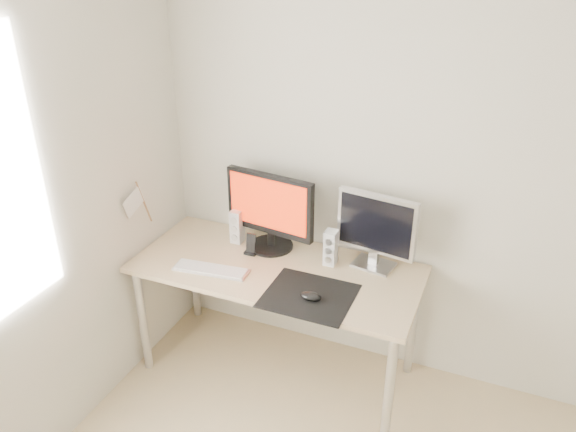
% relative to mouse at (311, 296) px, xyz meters
% --- Properties ---
extents(wall_back, '(3.50, 0.00, 3.50)m').
position_rel_mouse_xyz_m(wall_back, '(0.64, 0.59, 0.50)').
color(wall_back, silver).
rests_on(wall_back, ground).
extents(mousepad, '(0.45, 0.40, 0.00)m').
position_rel_mouse_xyz_m(mousepad, '(-0.02, 0.03, -0.02)').
color(mousepad, black).
rests_on(mousepad, desk).
extents(mouse, '(0.11, 0.07, 0.04)m').
position_rel_mouse_xyz_m(mouse, '(0.00, 0.00, 0.00)').
color(mouse, black).
rests_on(mouse, mousepad).
extents(desk, '(1.60, 0.70, 0.73)m').
position_rel_mouse_xyz_m(desk, '(-0.29, 0.22, -0.10)').
color(desk, '#D1B587').
rests_on(desk, ground).
extents(main_monitor, '(0.55, 0.29, 0.47)m').
position_rel_mouse_xyz_m(main_monitor, '(-0.41, 0.41, 0.23)').
color(main_monitor, black).
rests_on(main_monitor, desk).
extents(second_monitor, '(0.45, 0.19, 0.43)m').
position_rel_mouse_xyz_m(second_monitor, '(0.21, 0.44, 0.22)').
color(second_monitor, '#B2B2B4').
rests_on(second_monitor, desk).
extents(speaker_left, '(0.07, 0.08, 0.21)m').
position_rel_mouse_xyz_m(speaker_left, '(-0.62, 0.40, 0.08)').
color(speaker_left, white).
rests_on(speaker_left, desk).
extents(speaker_right, '(0.07, 0.08, 0.21)m').
position_rel_mouse_xyz_m(speaker_right, '(-0.02, 0.37, 0.08)').
color(speaker_right, white).
rests_on(speaker_right, desk).
extents(keyboard, '(0.43, 0.17, 0.02)m').
position_rel_mouse_xyz_m(keyboard, '(-0.61, 0.05, -0.02)').
color(keyboard, silver).
rests_on(keyboard, desk).
extents(phone_dock, '(0.07, 0.06, 0.13)m').
position_rel_mouse_xyz_m(phone_dock, '(-0.48, 0.30, 0.02)').
color(phone_dock, black).
rests_on(phone_dock, desk).
extents(pennant, '(0.01, 0.23, 0.29)m').
position_rel_mouse_xyz_m(pennant, '(-1.08, 0.08, 0.29)').
color(pennant, '#A57F54').
rests_on(pennant, wall_left).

